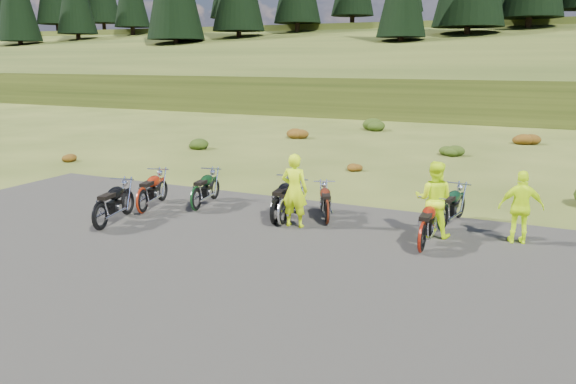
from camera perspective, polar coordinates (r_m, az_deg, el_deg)
The scene contains 22 objects.
ground at distance 13.97m, azimuth -4.12°, elevation -4.60°, with size 300.00×300.00×0.00m, color #394617.
gravel_pad at distance 12.36m, azimuth -8.67°, elevation -7.15°, with size 20.00×12.00×0.04m, color black.
hill_slope at distance 62.07m, azimuth 19.25°, elevation 8.66°, with size 300.00×46.00×3.00m, color #293712, non-canonical shape.
hill_plateau at distance 121.82m, azimuth 22.42°, elevation 10.36°, with size 300.00×90.00×9.17m, color #293712.
shrub_0 at distance 25.86m, azimuth -21.15°, elevation 3.40°, with size 0.77×0.77×0.45m, color #6C2F0D.
shrub_1 at distance 27.99m, azimuth -9.16°, elevation 4.99°, with size 1.03×1.03×0.61m, color #1A310C.
shrub_2 at distance 31.16m, azimuth 0.81°, elevation 6.14°, with size 1.30×1.30×0.77m, color #6C2F0D.
shrub_3 at distance 35.10m, azimuth 8.77°, elevation 6.93°, with size 1.56×1.56×0.92m, color #1A310C.
shrub_4 at distance 22.27m, azimuth 6.57°, elevation 2.74°, with size 0.77×0.77×0.45m, color #6C2F0D.
shrub_5 at distance 26.68m, azimuth 16.20°, elevation 4.22°, with size 1.03×1.03×0.61m, color #1A310C.
shrub_6 at distance 31.64m, azimuth 22.98°, elevation 5.20°, with size 1.30×1.30×0.77m, color #6C2F0D.
motorcycle_0 at distance 15.18m, azimuth -18.42°, elevation -3.80°, with size 2.16×0.72×1.13m, color black, non-canonical shape.
motorcycle_1 at distance 16.47m, azimuth -14.50°, elevation -2.20°, with size 2.10×0.70×1.10m, color maroon, non-canonical shape.
motorcycle_2 at distance 16.43m, azimuth -9.27°, elevation -1.99°, with size 2.04×0.68×1.07m, color black, non-canonical shape.
motorcycle_3 at distance 14.82m, azimuth -0.55°, elevation -3.50°, with size 2.02×0.67×1.06m, color #A2A1A5, non-canonical shape.
motorcycle_4 at distance 14.95m, azimuth 3.97°, elevation -3.39°, with size 1.86×0.62×0.97m, color #4D190C, non-canonical shape.
motorcycle_5 at distance 14.89m, azimuth -1.30°, elevation -3.43°, with size 2.16×0.72×1.13m, color black, non-canonical shape.
motorcycle_6 at distance 13.14m, azimuth 13.35°, elevation -6.11°, with size 2.02×0.67×1.06m, color maroon, non-canonical shape.
motorcycle_7 at distance 14.89m, azimuth 15.36°, elevation -3.92°, with size 2.04×0.68×1.07m, color black, non-canonical shape.
person_middle at distance 14.49m, azimuth 0.66°, elevation 0.05°, with size 0.70×0.46×1.93m, color #C5EA0C.
person_right_a at distance 14.14m, azimuth 14.57°, elevation -0.82°, with size 0.91×0.71×1.88m, color #C5EA0C.
person_right_b at distance 14.29m, azimuth 22.59°, elevation -1.55°, with size 1.02×0.43×1.75m, color #C5EA0C.
Camera 1 is at (6.53, -11.57, 4.30)m, focal length 35.00 mm.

